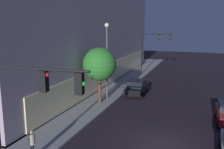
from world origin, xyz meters
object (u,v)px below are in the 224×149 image
Objects in this scene: car_black at (137,87)px; modern_building at (38,28)px; street_lamp_sidewalk at (107,52)px; pedestrian_waiting at (32,142)px; traffic_light_near_corner at (28,99)px; traffic_light_far_corner at (153,44)px; sidewalk_tree at (100,64)px.

modern_building is at bearing 75.96° from car_black.
pedestrian_waiting is at bearing -178.32° from street_lamp_sidewalk.
car_black is (-3.97, -15.87, -6.45)m from modern_building.
car_black is (15.84, -2.01, -0.37)m from pedestrian_waiting.
traffic_light_near_corner reaches higher than car_black.
modern_building is at bearing 35.38° from traffic_light_near_corner.
modern_building is at bearing 34.98° from pedestrian_waiting.
pedestrian_waiting is (-12.66, -0.37, -3.83)m from street_lamp_sidewalk.
pedestrian_waiting is (-26.25, 1.71, -3.68)m from traffic_light_far_corner.
sidewalk_tree is 3.11× the size of pedestrian_waiting.
traffic_light_near_corner is (-22.04, -15.65, -2.73)m from modern_building.
sidewalk_tree is (-8.72, -13.34, -3.31)m from modern_building.
traffic_light_near_corner is 4.41m from pedestrian_waiting.
modern_building is 17.02m from traffic_light_far_corner.
pedestrian_waiting is at bearing 38.75° from traffic_light_near_corner.
modern_building is 6.14× the size of traffic_light_near_corner.
modern_building reaches higher than pedestrian_waiting.
street_lamp_sidewalk is (-7.14, -13.49, -2.24)m from modern_building.
traffic_light_far_corner is at bearing 0.17° from traffic_light_near_corner.
street_lamp_sidewalk is 1.91m from sidewalk_tree.
modern_building is 15.42m from street_lamp_sidewalk.
traffic_light_far_corner reaches higher than pedestrian_waiting.
traffic_light_far_corner is 0.85× the size of street_lamp_sidewalk.
traffic_light_near_corner is 3.61× the size of pedestrian_waiting.
modern_building is 7.12× the size of sidewalk_tree.
street_lamp_sidewalk is (-13.59, 2.08, 0.16)m from traffic_light_far_corner.
street_lamp_sidewalk reaches higher than sidewalk_tree.
pedestrian_waiting is (-11.08, -0.52, -2.77)m from sidewalk_tree.
traffic_light_near_corner is 18.45m from car_black.
pedestrian_waiting is (2.23, 1.79, -3.35)m from traffic_light_near_corner.
traffic_light_near_corner is 1.16× the size of sidewalk_tree.
traffic_light_near_corner is at bearing -171.74° from street_lamp_sidewalk.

